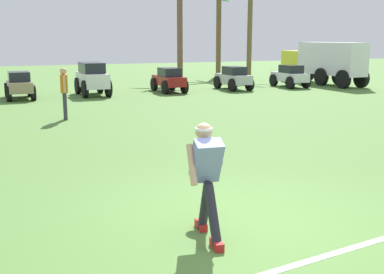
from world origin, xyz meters
TOP-DOWN VIEW (x-y plane):
  - ground_plane at (0.00, 0.00)m, footprint 80.00×80.00m
  - field_line_paint at (0.00, -1.27)m, footprint 18.44×2.51m
  - frisbee_thrower at (-0.71, -0.17)m, footprint 0.54×1.09m
  - frisbee_in_flight at (-0.44, 0.53)m, footprint 0.35×0.35m
  - teammate_near_sideline at (-1.12, 9.40)m, footprint 0.23×0.50m
  - parked_car_slot_c at (-2.12, 15.30)m, footprint 1.12×2.22m
  - parked_car_slot_d at (0.85, 15.40)m, footprint 1.21×2.37m
  - parked_car_slot_e at (4.33, 15.38)m, footprint 1.12×2.22m
  - parked_car_slot_f at (7.52, 15.19)m, footprint 1.13×2.22m
  - parked_car_slot_g at (10.69, 15.19)m, footprint 1.10×2.21m
  - box_truck at (13.23, 15.86)m, footprint 1.51×5.93m
  - palm_tree_far_left at (7.31, 21.73)m, footprint 2.99×3.31m
  - palm_tree_left_of_centre at (10.47, 23.05)m, footprint 3.44×3.34m
  - palm_tree_right_of_centre at (11.69, 21.31)m, footprint 3.27×3.72m

SIDE VIEW (x-z plane):
  - ground_plane at x=0.00m, z-range 0.00..0.00m
  - field_line_paint at x=0.00m, z-range 0.00..0.01m
  - parked_car_slot_c at x=-2.12m, z-range 0.01..1.11m
  - parked_car_slot_e at x=4.33m, z-range 0.01..1.11m
  - parked_car_slot_f at x=7.52m, z-range 0.01..1.11m
  - parked_car_slot_g at x=10.69m, z-range 0.01..1.11m
  - parked_car_slot_d at x=0.85m, z-range 0.04..1.44m
  - frisbee_in_flight at x=-0.44m, z-range 0.72..0.81m
  - frisbee_thrower at x=-0.71m, z-range 0.09..1.50m
  - teammate_near_sideline at x=-1.12m, z-range 0.16..1.72m
  - box_truck at x=13.23m, z-range 0.13..2.33m
  - palm_tree_right_of_centre at x=11.69m, z-range 0.61..6.06m
  - palm_tree_left_of_centre at x=10.47m, z-range 0.69..6.04m
  - palm_tree_far_left at x=7.31m, z-range 0.51..6.56m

